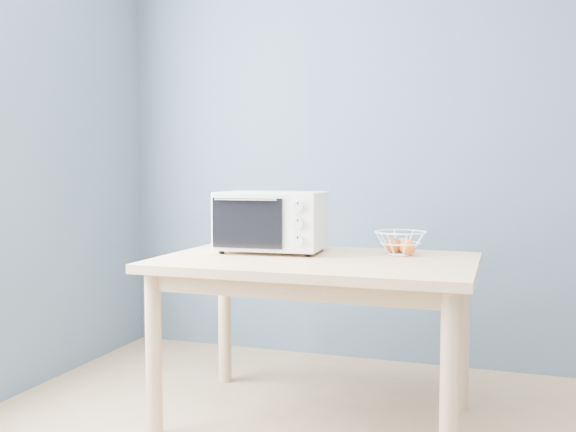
% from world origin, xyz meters
% --- Properties ---
extents(room, '(4.01, 4.51, 2.61)m').
position_xyz_m(room, '(0.00, 0.00, 1.30)').
color(room, tan).
rests_on(room, ground).
extents(dining_table, '(1.40, 0.90, 0.75)m').
position_xyz_m(dining_table, '(-0.46, 1.22, 0.65)').
color(dining_table, '#E0B686').
rests_on(dining_table, ground).
extents(toaster_oven, '(0.51, 0.39, 0.29)m').
position_xyz_m(toaster_oven, '(-0.75, 1.35, 0.90)').
color(toaster_oven, silver).
rests_on(toaster_oven, dining_table).
extents(fruit_basket, '(0.32, 0.32, 0.11)m').
position_xyz_m(fruit_basket, '(-0.12, 1.44, 0.81)').
color(fruit_basket, white).
rests_on(fruit_basket, dining_table).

